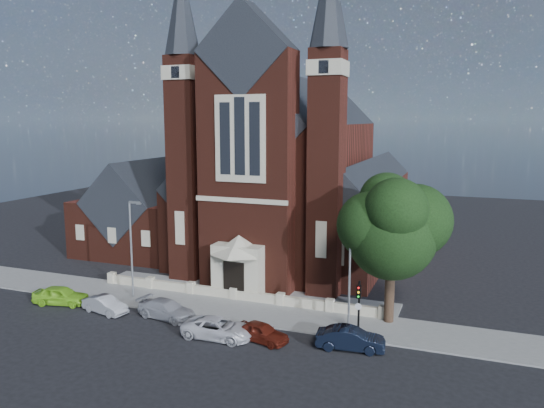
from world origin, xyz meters
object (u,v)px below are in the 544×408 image
at_px(church, 298,179).
at_px(car_dark_red, 261,332).
at_px(street_lamp_left, 132,244).
at_px(car_silver_b, 167,309).
at_px(car_navy, 351,339).
at_px(street_tree, 393,229).
at_px(car_lime_van, 61,295).
at_px(traffic_signal, 359,302).
at_px(parish_hall, 146,215).
at_px(street_lamp_right, 351,265).
at_px(car_white_suv, 218,328).
at_px(car_silver_a, 105,305).

distance_m(church, car_dark_red, 24.94).
xyz_separation_m(street_lamp_left, car_silver_b, (4.94, -2.95, -3.92)).
relative_size(street_lamp_left, car_navy, 1.85).
xyz_separation_m(street_lamp_left, car_navy, (18.81, -3.42, -3.88)).
distance_m(street_tree, car_silver_b, 17.42).
relative_size(street_tree, car_lime_van, 2.46).
distance_m(traffic_signal, car_silver_b, 14.17).
xyz_separation_m(church, car_silver_b, (-2.97, -21.89, -7.51)).
bearing_deg(parish_hall, car_dark_red, -40.88).
xyz_separation_m(street_tree, car_silver_b, (-15.57, -4.66, -6.28)).
xyz_separation_m(street_tree, street_lamp_right, (-2.51, -1.71, -2.36)).
bearing_deg(street_lamp_right, street_tree, 34.26).
height_order(parish_hall, car_lime_van, parish_hall).
xyz_separation_m(parish_hall, car_dark_red, (21.11, -18.28, -3.36)).
relative_size(church, car_lime_van, 8.01).
bearing_deg(street_lamp_right, car_navy, -76.70).
distance_m(street_tree, street_lamp_right, 3.84).
bearing_deg(parish_hall, traffic_signal, -29.98).
relative_size(church, car_white_suv, 7.09).
xyz_separation_m(street_tree, car_silver_a, (-20.52, -5.37, -6.32)).
distance_m(car_lime_van, car_silver_a, 4.53).
relative_size(church, car_silver_b, 7.44).
bearing_deg(street_lamp_right, car_dark_red, -139.35).
height_order(parish_hall, car_silver_a, parish_hall).
relative_size(traffic_signal, car_silver_a, 1.04).
bearing_deg(street_tree, car_dark_red, -141.37).
bearing_deg(traffic_signal, church, 118.20).
relative_size(car_silver_b, car_white_suv, 0.95).
height_order(traffic_signal, car_white_suv, traffic_signal).
height_order(traffic_signal, car_navy, traffic_signal).
distance_m(street_lamp_right, traffic_signal, 2.71).
height_order(street_tree, street_lamp_left, street_tree).
relative_size(street_lamp_left, car_lime_van, 1.86).
height_order(church, car_lime_van, church).
relative_size(traffic_signal, car_lime_van, 0.92).
xyz_separation_m(church, car_navy, (10.90, -22.37, -7.47)).
relative_size(church, street_lamp_left, 4.31).
bearing_deg(car_silver_b, car_white_suv, -100.30).
bearing_deg(street_tree, street_lamp_left, -175.24).
distance_m(church, street_tree, 21.38).
bearing_deg(car_white_suv, street_lamp_left, 63.11).
xyz_separation_m(church, parish_hall, (-16.00, -4.94, -4.17)).
bearing_deg(car_lime_van, parish_hall, -0.48).
bearing_deg(car_lime_van, car_dark_red, -105.12).
bearing_deg(car_navy, car_silver_a, 83.34).
relative_size(street_lamp_right, car_white_suv, 1.64).
height_order(car_silver_a, car_silver_b, car_silver_b).
xyz_separation_m(church, street_lamp_right, (10.09, -18.94, -3.59)).
bearing_deg(street_tree, car_silver_a, -165.33).
bearing_deg(car_white_suv, car_silver_a, 82.13).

